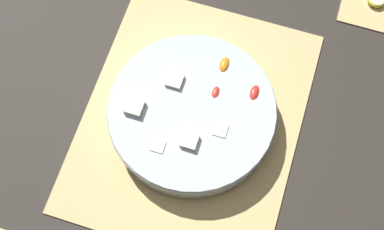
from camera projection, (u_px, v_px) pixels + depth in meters
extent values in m
plane|color=#2D2823|center=(192.00, 120.00, 0.97)|extent=(6.00, 6.00, 0.00)
cube|color=#D6B775|center=(192.00, 120.00, 0.96)|extent=(0.47, 0.38, 0.01)
cube|color=brown|center=(222.00, 31.00, 1.03)|extent=(0.01, 0.37, 0.00)
cube|color=brown|center=(215.00, 52.00, 1.01)|extent=(0.01, 0.37, 0.00)
cube|color=brown|center=(207.00, 74.00, 0.99)|extent=(0.01, 0.37, 0.00)
cube|color=brown|center=(200.00, 96.00, 0.98)|extent=(0.01, 0.37, 0.00)
cube|color=brown|center=(192.00, 119.00, 0.96)|extent=(0.01, 0.37, 0.00)
cube|color=brown|center=(184.00, 143.00, 0.95)|extent=(0.01, 0.37, 0.00)
cube|color=brown|center=(176.00, 168.00, 0.93)|extent=(0.01, 0.37, 0.00)
cube|color=brown|center=(167.00, 193.00, 0.91)|extent=(0.01, 0.37, 0.00)
cube|color=brown|center=(158.00, 220.00, 0.90)|extent=(0.01, 0.37, 0.00)
cube|color=#D6B775|center=(375.00, 2.00, 1.05)|extent=(0.13, 0.13, 0.01)
cube|color=brown|center=(376.00, 1.00, 1.05)|extent=(0.00, 0.13, 0.00)
cube|color=brown|center=(373.00, 14.00, 1.04)|extent=(0.00, 0.13, 0.00)
cylinder|color=silver|center=(192.00, 114.00, 0.94)|extent=(0.29, 0.29, 0.05)
torus|color=silver|center=(192.00, 110.00, 0.92)|extent=(0.30, 0.30, 0.01)
cylinder|color=#F4EABC|center=(131.00, 142.00, 0.91)|extent=(0.03, 0.03, 0.01)
cylinder|color=#F4EABC|center=(197.00, 126.00, 0.91)|extent=(0.03, 0.03, 0.01)
cylinder|color=#F4EABC|center=(189.00, 163.00, 0.90)|extent=(0.03, 0.03, 0.01)
cylinder|color=#F4EABC|center=(183.00, 58.00, 0.98)|extent=(0.03, 0.03, 0.01)
cylinder|color=#F4EABC|center=(145.00, 116.00, 0.95)|extent=(0.03, 0.03, 0.01)
cylinder|color=#F4EABC|center=(176.00, 138.00, 0.92)|extent=(0.03, 0.03, 0.01)
cylinder|color=#F4EABC|center=(208.00, 150.00, 0.92)|extent=(0.03, 0.03, 0.01)
cube|color=#EFEACC|center=(153.00, 131.00, 0.91)|extent=(0.02, 0.02, 0.02)
cube|color=#EFEACC|center=(183.00, 120.00, 0.92)|extent=(0.02, 0.02, 0.02)
cube|color=#EFEACC|center=(135.00, 109.00, 0.92)|extent=(0.03, 0.03, 0.03)
cube|color=#EFEACC|center=(255.00, 121.00, 0.92)|extent=(0.03, 0.03, 0.03)
cube|color=#EFEACC|center=(158.00, 148.00, 0.90)|extent=(0.02, 0.02, 0.02)
cube|color=#EFEACC|center=(175.00, 83.00, 0.94)|extent=(0.03, 0.03, 0.03)
cube|color=#EFEACC|center=(220.00, 132.00, 0.91)|extent=(0.02, 0.02, 0.02)
cube|color=#EFEACC|center=(189.00, 142.00, 0.90)|extent=(0.03, 0.03, 0.03)
cube|color=#EFEACC|center=(230.00, 119.00, 0.95)|extent=(0.03, 0.03, 0.03)
cube|color=#EFEACC|center=(199.00, 87.00, 0.97)|extent=(0.02, 0.02, 0.02)
ellipsoid|color=orange|center=(237.00, 146.00, 0.92)|extent=(0.03, 0.01, 0.01)
ellipsoid|color=red|center=(135.00, 90.00, 0.96)|extent=(0.03, 0.01, 0.01)
ellipsoid|color=red|center=(158.00, 96.00, 0.93)|extent=(0.03, 0.02, 0.01)
ellipsoid|color=orange|center=(200.00, 112.00, 0.93)|extent=(0.02, 0.01, 0.01)
ellipsoid|color=orange|center=(157.00, 157.00, 0.92)|extent=(0.03, 0.02, 0.01)
ellipsoid|color=red|center=(254.00, 94.00, 0.93)|extent=(0.04, 0.02, 0.02)
ellipsoid|color=orange|center=(224.00, 65.00, 0.95)|extent=(0.03, 0.02, 0.01)
ellipsoid|color=orange|center=(153.00, 81.00, 0.97)|extent=(0.03, 0.02, 0.02)
ellipsoid|color=red|center=(216.00, 93.00, 0.93)|extent=(0.03, 0.02, 0.01)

